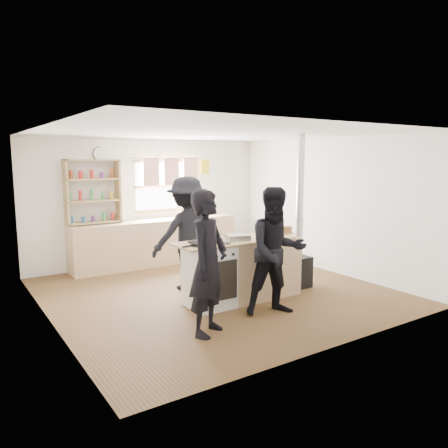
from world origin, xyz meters
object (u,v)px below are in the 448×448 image
(person_far, at_px, (187,233))
(stockpot_stove, at_px, (213,235))
(bread_board, at_px, (284,231))
(person_near_right, at_px, (276,251))
(flue_heater, at_px, (299,248))
(roast_tray, at_px, (238,237))
(cooking_island, at_px, (243,269))
(stockpot_counter, at_px, (267,230))
(thermos, at_px, (189,210))
(person_near_left, at_px, (208,263))
(skillet_greens, at_px, (202,243))

(person_far, bearing_deg, stockpot_stove, 89.63)
(bread_board, bearing_deg, person_near_right, -136.38)
(flue_heater, bearing_deg, roast_tray, -177.12)
(cooking_island, bearing_deg, roast_tray, -167.92)
(stockpot_counter, bearing_deg, thermos, 86.45)
(flue_heater, relative_size, person_near_left, 1.43)
(thermos, xyz_separation_m, bread_board, (0.17, -2.78, -0.07))
(person_near_left, bearing_deg, skillet_greens, 31.92)
(person_far, bearing_deg, roast_tray, 108.90)
(roast_tray, xyz_separation_m, person_near_right, (0.14, -0.72, -0.10))
(stockpot_stove, distance_m, stockpot_counter, 0.90)
(stockpot_counter, relative_size, person_far, 0.14)
(stockpot_stove, height_order, bread_board, stockpot_stove)
(stockpot_stove, bearing_deg, person_near_left, -124.56)
(thermos, xyz_separation_m, person_far, (-1.04, -1.82, -0.14))
(stockpot_stove, bearing_deg, person_near_right, -61.57)
(bread_board, height_order, flue_heater, flue_heater)
(roast_tray, xyz_separation_m, flue_heater, (1.27, 0.06, -0.33))
(thermos, relative_size, bread_board, 0.98)
(roast_tray, xyz_separation_m, person_near_left, (-0.99, -0.80, -0.10))
(person_near_left, distance_m, person_near_right, 1.13)
(thermos, height_order, roast_tray, thermos)
(roast_tray, distance_m, stockpot_stove, 0.37)
(cooking_island, distance_m, flue_heater, 1.17)
(thermos, distance_m, flue_heater, 2.81)
(skillet_greens, relative_size, bread_board, 1.15)
(stockpot_counter, xyz_separation_m, person_far, (-0.86, 0.98, -0.10))
(stockpot_counter, relative_size, person_near_left, 0.15)
(skillet_greens, xyz_separation_m, person_near_right, (0.79, -0.65, -0.09))
(skillet_greens, distance_m, bread_board, 1.56)
(stockpot_stove, xyz_separation_m, flue_heater, (1.61, -0.09, -0.36))
(thermos, bearing_deg, person_near_right, -99.59)
(thermos, relative_size, skillet_greens, 0.86)
(person_near_right, bearing_deg, skillet_greens, 158.74)
(bread_board, xyz_separation_m, person_near_right, (-0.77, -0.73, -0.11))
(stockpot_stove, bearing_deg, person_far, 87.96)
(thermos, distance_m, roast_tray, 2.89)
(roast_tray, height_order, person_near_left, person_near_left)
(thermos, distance_m, bread_board, 2.79)
(flue_heater, distance_m, person_far, 1.84)
(skillet_greens, distance_m, person_far, 1.11)
(thermos, distance_m, cooking_island, 2.90)
(thermos, bearing_deg, stockpot_counter, -93.55)
(person_near_left, bearing_deg, person_near_right, -29.08)
(person_near_right, bearing_deg, cooking_island, 109.27)
(skillet_greens, height_order, flue_heater, flue_heater)
(roast_tray, height_order, person_far, person_far)
(thermos, height_order, person_near_left, person_near_left)
(cooking_island, distance_m, stockpot_stove, 0.72)
(cooking_island, relative_size, flue_heater, 0.79)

